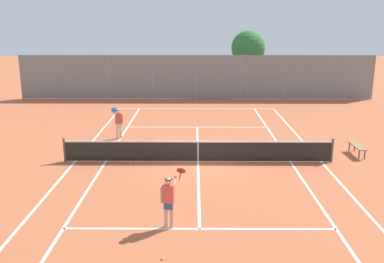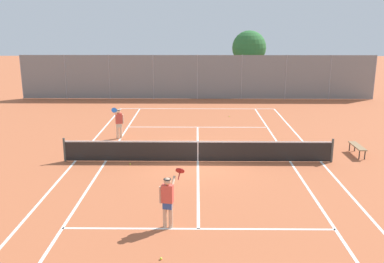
{
  "view_description": "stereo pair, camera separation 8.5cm",
  "coord_description": "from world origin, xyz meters",
  "views": [
    {
      "loc": [
        -0.15,
        -18.16,
        6.08
      ],
      "look_at": [
        -0.28,
        1.5,
        1.0
      ],
      "focal_mm": 40.0,
      "sensor_mm": 36.0,
      "label": 1
    },
    {
      "loc": [
        -0.07,
        -18.16,
        6.08
      ],
      "look_at": [
        -0.28,
        1.5,
        1.0
      ],
      "focal_mm": 40.0,
      "sensor_mm": 36.0,
      "label": 2
    }
  ],
  "objects": [
    {
      "name": "player_near_side",
      "position": [
        -0.92,
        -6.28,
        0.93
      ],
      "size": [
        0.77,
        0.71,
        1.77
      ],
      "color": "#D8A884",
      "rests_on": "ground"
    },
    {
      "name": "loose_tennis_ball_3",
      "position": [
        2.09,
        9.22,
        0.03
      ],
      "size": [
        0.07,
        0.07,
        0.07
      ],
      "primitive_type": "sphere",
      "color": "#D1DB33",
      "rests_on": "ground"
    },
    {
      "name": "courtside_bench",
      "position": [
        7.45,
        1.03,
        0.41
      ],
      "size": [
        0.36,
        1.5,
        0.47
      ],
      "color": "olive",
      "rests_on": "ground"
    },
    {
      "name": "player_far_left",
      "position": [
        -4.19,
        3.85,
        0.93
      ],
      "size": [
        0.52,
        0.85,
        1.77
      ],
      "color": "beige",
      "rests_on": "ground"
    },
    {
      "name": "tree_behind_left",
      "position": [
        4.31,
        18.6,
        3.84
      ],
      "size": [
        2.87,
        2.87,
        5.35
      ],
      "color": "brown",
      "rests_on": "ground"
    },
    {
      "name": "loose_tennis_ball_1",
      "position": [
        -0.99,
        -8.13,
        0.03
      ],
      "size": [
        0.07,
        0.07,
        0.07
      ],
      "primitive_type": "sphere",
      "color": "#D1DB33",
      "rests_on": "ground"
    },
    {
      "name": "tennis_net",
      "position": [
        0.0,
        0.0,
        0.51
      ],
      "size": [
        12.0,
        0.1,
        1.07
      ],
      "color": "#474C47",
      "rests_on": "ground"
    },
    {
      "name": "loose_tennis_ball_4",
      "position": [
        -2.97,
        -0.47,
        0.03
      ],
      "size": [
        0.07,
        0.07,
        0.07
      ],
      "primitive_type": "sphere",
      "color": "#D1DB33",
      "rests_on": "ground"
    },
    {
      "name": "ground_plane",
      "position": [
        0.0,
        0.0,
        0.0
      ],
      "size": [
        120.0,
        120.0,
        0.0
      ],
      "primitive_type": "plane",
      "color": "#B25B38"
    },
    {
      "name": "court_line_markings",
      "position": [
        0.0,
        0.0,
        0.0
      ],
      "size": [
        11.1,
        23.9,
        0.01
      ],
      "color": "silver",
      "rests_on": "ground"
    },
    {
      "name": "loose_tennis_ball_0",
      "position": [
        -4.84,
        3.09,
        0.03
      ],
      "size": [
        0.07,
        0.07,
        0.07
      ],
      "primitive_type": "sphere",
      "color": "#D1DB33",
      "rests_on": "ground"
    },
    {
      "name": "back_fence",
      "position": [
        -0.0,
        15.91,
        1.76
      ],
      "size": [
        28.26,
        0.08,
        3.52
      ],
      "color": "gray",
      "rests_on": "ground"
    }
  ]
}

